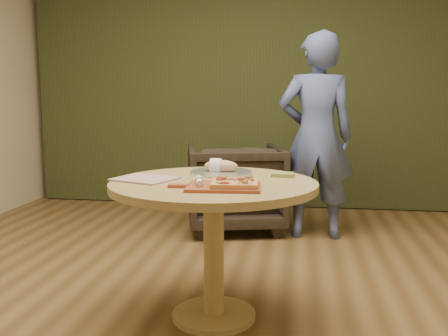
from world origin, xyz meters
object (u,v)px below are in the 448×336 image
pizza_paddle (222,186)px  flatbread_pizza (235,183)px  person_standing (316,137)px  bread_roll (220,166)px  cutlery_roll (199,181)px  serving_tray (221,173)px  armchair (235,183)px  pedestal_table (214,208)px

pizza_paddle → flatbread_pizza: size_ratio=1.93×
flatbread_pizza → person_standing: bearing=76.8°
pizza_paddle → person_standing: bearing=70.5°
bread_roll → cutlery_roll: bearing=-94.6°
pizza_paddle → serving_tray: 0.44m
pizza_paddle → bread_roll: bread_roll is taller
pizza_paddle → armchair: 2.04m
pizza_paddle → cutlery_roll: (-0.11, 0.01, 0.02)m
flatbread_pizza → armchair: 2.06m
pizza_paddle → bread_roll: (-0.08, 0.43, 0.04)m
serving_tray → person_standing: person_standing is taller
flatbread_pizza → bread_roll: bearing=108.4°
pizza_paddle → flatbread_pizza: (0.07, -0.00, 0.02)m
bread_roll → flatbread_pizza: bearing=-71.6°
pedestal_table → serving_tray: (0.00, 0.25, 0.15)m
person_standing → bread_roll: bearing=63.1°
bread_roll → person_standing: size_ratio=0.11×
serving_tray → bread_roll: size_ratio=1.84×
serving_tray → person_standing: bearing=68.1°
serving_tray → bread_roll: bearing=180.0°
flatbread_pizza → cutlery_roll: (-0.18, 0.02, 0.00)m
flatbread_pizza → armchair: bearing=97.4°
pedestal_table → serving_tray: size_ratio=3.04×
cutlery_roll → person_standing: (0.62, 1.85, 0.07)m
armchair → cutlery_roll: bearing=78.5°
bread_roll → armchair: size_ratio=0.23×
flatbread_pizza → armchair: (-0.26, 2.01, -0.36)m
pedestal_table → flatbread_pizza: flatbread_pizza is taller
serving_tray → pizza_paddle: bearing=-80.7°
pedestal_table → pizza_paddle: (0.07, -0.18, 0.15)m
cutlery_roll → serving_tray: 0.42m
pedestal_table → pizza_paddle: bearing=-68.8°
pedestal_table → flatbread_pizza: bearing=-53.8°
serving_tray → armchair: size_ratio=0.42×
cutlery_roll → bread_roll: bread_roll is taller
pedestal_table → pizza_paddle: 0.25m
pedestal_table → pizza_paddle: size_ratio=2.37×
pizza_paddle → bread_roll: 0.44m
flatbread_pizza → bread_roll: (-0.15, 0.44, 0.02)m
cutlery_roll → armchair: size_ratio=0.24×
flatbread_pizza → person_standing: 1.92m
bread_roll → armchair: 1.62m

